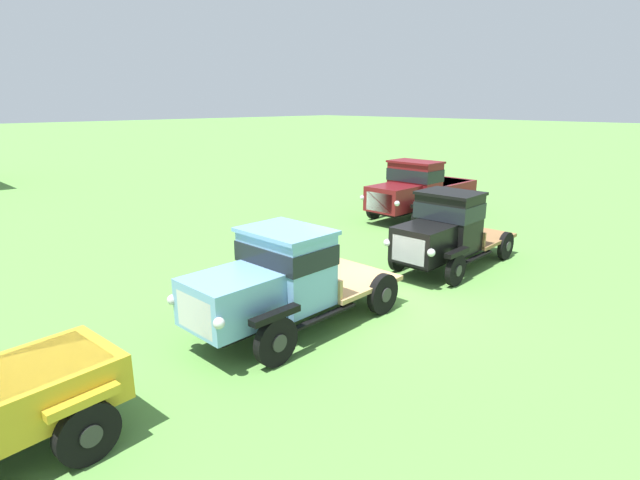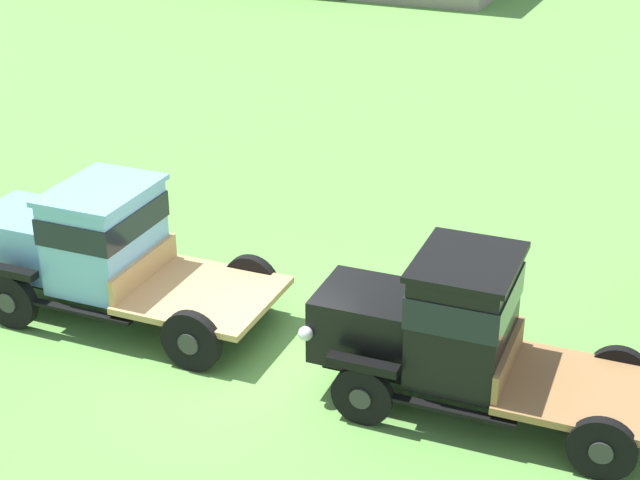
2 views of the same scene
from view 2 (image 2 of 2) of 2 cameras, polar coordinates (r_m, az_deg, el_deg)
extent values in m
plane|color=#5B9342|center=(14.48, -4.05, -6.74)|extent=(240.00, 240.00, 0.00)
cylinder|color=black|center=(15.69, -17.55, -3.36)|extent=(0.92, 0.20, 0.91)
cylinder|color=#2D2D2D|center=(15.62, -17.78, -3.52)|extent=(0.32, 0.04, 0.32)
cylinder|color=black|center=(17.01, -13.56, -0.55)|extent=(0.92, 0.20, 0.91)
cylinder|color=#2D2D2D|center=(17.09, -13.37, -0.41)|extent=(0.32, 0.04, 0.32)
cylinder|color=black|center=(14.04, -7.49, -5.84)|extent=(0.92, 0.20, 0.91)
cylinder|color=#2D2D2D|center=(13.97, -7.69, -6.04)|extent=(0.32, 0.04, 0.32)
cylinder|color=black|center=(15.51, -4.03, -2.49)|extent=(0.92, 0.20, 0.91)
cylinder|color=#2D2D2D|center=(15.59, -3.87, -2.33)|extent=(0.32, 0.04, 0.32)
cube|color=black|center=(15.52, -11.29, -2.58)|extent=(4.54, 1.18, 0.12)
cube|color=#70A3D1|center=(16.22, -16.38, 0.11)|extent=(1.61, 1.39, 0.90)
sphere|color=silver|center=(17.18, -16.96, 1.53)|extent=(0.20, 0.20, 0.20)
cube|color=black|center=(15.46, -17.79, -1.71)|extent=(1.06, 0.23, 0.12)
cube|color=black|center=(16.81, -13.73, 1.01)|extent=(1.06, 0.23, 0.12)
cube|color=#70A3D1|center=(15.32, -12.38, 0.21)|extent=(1.26, 1.73, 1.45)
cube|color=black|center=(15.19, -12.49, 1.32)|extent=(1.31, 1.76, 0.41)
cube|color=#70A3D1|center=(15.02, -12.65, 2.85)|extent=(1.39, 1.81, 0.08)
cube|color=black|center=(14.94, -13.71, -4.08)|extent=(1.70, 0.19, 0.05)
cube|color=black|center=(16.30, -9.94, -1.13)|extent=(1.70, 0.19, 0.05)
cube|color=tan|center=(14.81, -6.79, -3.19)|extent=(2.17, 2.02, 0.10)
cube|color=tan|center=(15.18, -10.20, -1.71)|extent=(0.13, 1.83, 0.44)
cylinder|color=black|center=(12.87, 2.48, -9.01)|extent=(0.84, 0.18, 0.83)
cylinder|color=#2D2D2D|center=(12.80, 2.35, -9.22)|extent=(0.29, 0.04, 0.29)
cylinder|color=black|center=(14.27, 4.81, -5.36)|extent=(0.84, 0.18, 0.83)
cylinder|color=#2D2D2D|center=(14.34, 4.92, -5.19)|extent=(0.29, 0.04, 0.29)
cylinder|color=black|center=(12.41, 16.08, -11.60)|extent=(0.84, 0.18, 0.83)
cylinder|color=#2D2D2D|center=(12.34, 16.03, -11.84)|extent=(0.29, 0.04, 0.29)
cylinder|color=black|center=(13.85, 16.97, -7.51)|extent=(0.84, 0.18, 0.83)
cylinder|color=#2D2D2D|center=(13.93, 17.01, -7.32)|extent=(0.29, 0.04, 0.29)
cube|color=black|center=(13.22, 9.69, -7.94)|extent=(4.34, 1.12, 0.12)
cube|color=black|center=(13.31, 2.93, -4.77)|extent=(1.44, 1.27, 0.90)
cube|color=silver|center=(13.53, 0.25, -4.42)|extent=(0.10, 0.95, 0.68)
sphere|color=silver|center=(12.98, -0.85, -5.47)|extent=(0.20, 0.20, 0.20)
sphere|color=silver|center=(14.03, 1.19, -2.95)|extent=(0.20, 0.20, 0.20)
cube|color=black|center=(12.61, 2.52, -7.26)|extent=(0.96, 0.24, 0.12)
cube|color=black|center=(14.03, 4.88, -3.72)|extent=(0.96, 0.24, 0.12)
cube|color=black|center=(12.85, 8.37, -4.52)|extent=(1.23, 1.57, 1.55)
cube|color=black|center=(12.68, 8.47, -3.14)|extent=(1.27, 1.61, 0.44)
cube|color=black|center=(12.47, 8.60, -1.25)|extent=(1.34, 1.64, 0.08)
cube|color=black|center=(12.58, 7.69, -9.80)|extent=(1.64, 0.20, 0.05)
cube|color=black|center=(13.98, 9.47, -6.04)|extent=(1.64, 0.20, 0.05)
cube|color=olive|center=(13.03, 15.26, -8.52)|extent=(2.19, 1.85, 0.10)
cube|color=olive|center=(13.01, 10.91, -6.89)|extent=(0.15, 1.65, 0.44)
camera|label=1|loc=(15.53, -50.27, 4.54)|focal=28.00mm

